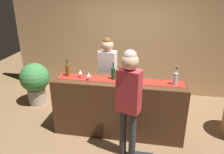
% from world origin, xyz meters
% --- Properties ---
extents(ground_plane, '(10.00, 10.00, 0.00)m').
position_xyz_m(ground_plane, '(0.00, 0.00, 0.00)').
color(ground_plane, brown).
extents(back_wall, '(6.00, 0.12, 2.90)m').
position_xyz_m(back_wall, '(0.00, 1.90, 1.45)').
color(back_wall, tan).
rests_on(back_wall, ground).
extents(bar_counter, '(2.33, 0.60, 1.05)m').
position_xyz_m(bar_counter, '(0.00, 0.00, 0.52)').
color(bar_counter, '#472B19').
rests_on(bar_counter, ground).
extents(counter_runner_cloth, '(2.21, 0.28, 0.01)m').
position_xyz_m(counter_runner_cloth, '(0.00, 0.00, 1.05)').
color(counter_runner_cloth, maroon).
rests_on(counter_runner_cloth, bar_counter).
extents(wine_bottle_clear, '(0.07, 0.07, 0.30)m').
position_xyz_m(wine_bottle_clear, '(0.94, -0.03, 1.16)').
color(wine_bottle_clear, '#B2C6C1').
rests_on(wine_bottle_clear, bar_counter).
extents(wine_bottle_green, '(0.07, 0.07, 0.30)m').
position_xyz_m(wine_bottle_green, '(-0.11, 0.02, 1.16)').
color(wine_bottle_green, '#194723').
rests_on(wine_bottle_green, bar_counter).
extents(wine_bottle_amber, '(0.07, 0.07, 0.30)m').
position_xyz_m(wine_bottle_amber, '(-0.95, 0.03, 1.16)').
color(wine_bottle_amber, brown).
rests_on(wine_bottle_amber, bar_counter).
extents(wine_glass_near_customer, '(0.07, 0.07, 0.14)m').
position_xyz_m(wine_glass_near_customer, '(-0.52, -0.11, 1.16)').
color(wine_glass_near_customer, silver).
rests_on(wine_glass_near_customer, bar_counter).
extents(wine_glass_mid_counter, '(0.07, 0.07, 0.14)m').
position_xyz_m(wine_glass_mid_counter, '(-0.70, 0.00, 1.16)').
color(wine_glass_mid_counter, silver).
rests_on(wine_glass_mid_counter, bar_counter).
extents(bartender, '(0.36, 0.24, 1.67)m').
position_xyz_m(bartender, '(-0.32, 0.58, 1.03)').
color(bartender, '#26262B').
rests_on(bartender, ground).
extents(customer_sipping, '(0.38, 0.29, 1.78)m').
position_xyz_m(customer_sipping, '(0.24, -0.64, 1.11)').
color(customer_sipping, '#33333D').
rests_on(customer_sipping, ground).
extents(potted_plant_tall, '(0.66, 0.66, 0.97)m').
position_xyz_m(potted_plant_tall, '(-2.06, 0.78, 0.56)').
color(potted_plant_tall, '#9E9389').
rests_on(potted_plant_tall, ground).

